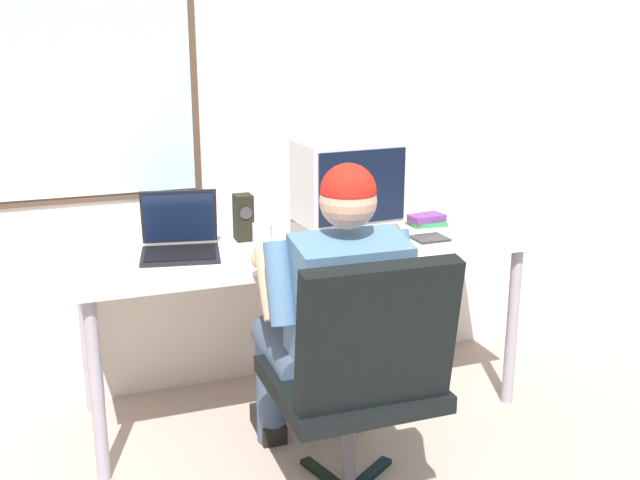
% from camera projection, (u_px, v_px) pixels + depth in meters
% --- Properties ---
extents(wall_rear, '(5.76, 0.08, 2.87)m').
position_uv_depth(wall_rear, '(246.00, 72.00, 3.33)').
color(wall_rear, silver).
rests_on(wall_rear, ground).
extents(desk, '(1.89, 0.69, 0.76)m').
position_uv_depth(desk, '(301.00, 260.00, 3.21)').
color(desk, '#938C9B').
rests_on(desk, ground).
extents(office_chair, '(0.54, 0.58, 0.96)m').
position_uv_depth(office_chair, '(362.00, 369.00, 2.50)').
color(office_chair, black).
rests_on(office_chair, ground).
extents(person_seated, '(0.54, 0.77, 1.21)m').
position_uv_depth(person_seated, '(334.00, 316.00, 2.72)').
color(person_seated, '#3C4E68').
rests_on(person_seated, ground).
extents(crt_monitor, '(0.44, 0.30, 0.42)m').
position_uv_depth(crt_monitor, '(348.00, 182.00, 3.21)').
color(crt_monitor, beige).
rests_on(crt_monitor, desk).
extents(laptop, '(0.35, 0.35, 0.24)m').
position_uv_depth(laptop, '(180.00, 237.00, 3.05)').
color(laptop, black).
rests_on(laptop, desk).
extents(wine_glass, '(0.08, 0.08, 0.15)m').
position_uv_depth(wine_glass, '(263.00, 236.00, 2.94)').
color(wine_glass, silver).
rests_on(wine_glass, desk).
extents(desk_speaker, '(0.07, 0.09, 0.20)m').
position_uv_depth(desk_speaker, '(243.00, 217.00, 3.21)').
color(desk_speaker, black).
rests_on(desk_speaker, desk).
extents(book_stack, '(0.18, 0.14, 0.05)m').
position_uv_depth(book_stack, '(426.00, 220.00, 3.47)').
color(book_stack, '#2B7F44').
rests_on(book_stack, desk).
extents(cd_case, '(0.15, 0.13, 0.01)m').
position_uv_depth(cd_case, '(430.00, 238.00, 3.25)').
color(cd_case, '#232424').
rests_on(cd_case, desk).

